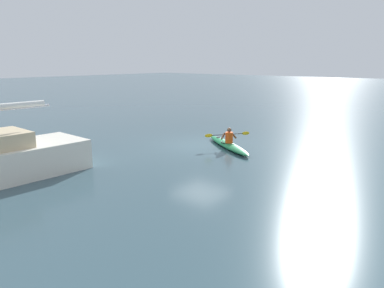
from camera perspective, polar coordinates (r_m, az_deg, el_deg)
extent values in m
plane|color=#334C56|center=(18.05, 1.48, -0.21)|extent=(160.00, 160.00, 0.00)
ellipsoid|color=#19723F|center=(17.66, 5.61, -0.15)|extent=(4.02, 2.88, 0.24)
torus|color=black|center=(17.78, 5.43, 0.28)|extent=(0.80, 0.80, 0.04)
cylinder|color=black|center=(18.82, 4.06, 1.03)|extent=(0.18, 0.18, 0.02)
cylinder|color=#E04C14|center=(17.51, 5.75, 1.00)|extent=(0.36, 0.36, 0.51)
sphere|color=brown|center=(17.43, 5.78, 2.18)|extent=(0.21, 0.21, 0.21)
cylinder|color=black|center=(17.66, 5.50, 1.49)|extent=(1.05, 1.63, 0.03)
ellipsoid|color=gold|center=(17.32, 2.60, 1.31)|extent=(0.25, 0.36, 0.17)
ellipsoid|color=gold|center=(18.05, 8.29, 1.66)|extent=(0.25, 0.36, 0.17)
cylinder|color=brown|center=(17.46, 4.81, 1.20)|extent=(0.13, 0.32, 0.34)
cylinder|color=brown|center=(17.67, 6.49, 1.31)|extent=(0.29, 0.22, 0.34)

